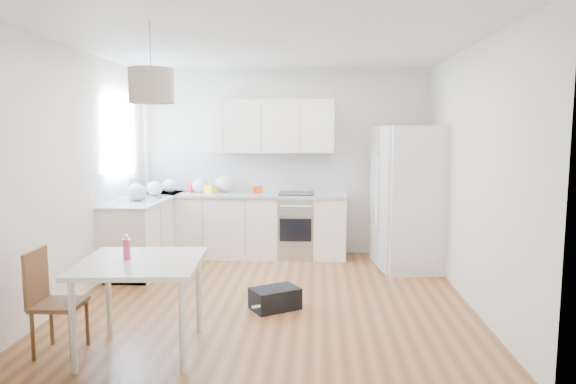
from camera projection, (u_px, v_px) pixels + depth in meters
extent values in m
plane|color=brown|center=(271.00, 296.00, 5.66)|extent=(4.20, 4.20, 0.00)
plane|color=white|center=(270.00, 45.00, 5.33)|extent=(4.20, 4.20, 0.00)
plane|color=silver|center=(284.00, 162.00, 7.58)|extent=(4.20, 0.00, 4.20)
plane|color=silver|center=(80.00, 173.00, 5.62)|extent=(0.00, 4.20, 4.20)
plane|color=silver|center=(470.00, 175.00, 5.37)|extent=(0.00, 4.20, 4.20)
cube|color=#BFE0F9|center=(120.00, 136.00, 6.71)|extent=(0.02, 1.00, 1.00)
cube|color=white|center=(241.00, 226.00, 7.42)|extent=(3.00, 0.60, 0.88)
cube|color=white|center=(146.00, 233.00, 6.90)|extent=(0.60, 1.80, 0.88)
cube|color=#A5A7A9|center=(241.00, 195.00, 7.37)|extent=(3.02, 0.64, 0.04)
cube|color=#A5A7A9|center=(145.00, 200.00, 6.84)|extent=(0.64, 1.82, 0.04)
cube|color=white|center=(244.00, 171.00, 7.62)|extent=(3.00, 0.01, 0.58)
cube|color=white|center=(123.00, 176.00, 6.82)|extent=(0.01, 1.80, 0.58)
cube|color=white|center=(273.00, 126.00, 7.36)|extent=(1.70, 0.32, 0.75)
cube|color=beige|center=(140.00, 263.00, 4.19)|extent=(1.04, 1.04, 0.04)
cylinder|color=white|center=(73.00, 327.00, 3.82)|extent=(0.05, 0.05, 0.72)
cylinder|color=white|center=(182.00, 326.00, 3.84)|extent=(0.05, 0.05, 0.72)
cylinder|color=white|center=(108.00, 293.00, 4.63)|extent=(0.05, 0.05, 0.72)
cylinder|color=white|center=(199.00, 292.00, 4.65)|extent=(0.05, 0.05, 0.72)
cylinder|color=#D43B5B|center=(127.00, 247.00, 4.21)|extent=(0.07, 0.07, 0.21)
cube|color=black|center=(275.00, 298.00, 5.25)|extent=(0.56, 0.51, 0.22)
cylinder|color=#B6A78C|center=(151.00, 86.00, 4.18)|extent=(0.41, 0.41, 0.28)
ellipsoid|color=silver|center=(170.00, 186.00, 7.41)|extent=(0.22, 0.19, 0.20)
ellipsoid|color=silver|center=(200.00, 185.00, 7.43)|extent=(0.23, 0.20, 0.21)
ellipsoid|color=silver|center=(224.00, 184.00, 7.45)|extent=(0.27, 0.23, 0.25)
ellipsoid|color=silver|center=(155.00, 188.00, 7.08)|extent=(0.22, 0.19, 0.20)
ellipsoid|color=silver|center=(137.00, 192.00, 6.61)|extent=(0.24, 0.21, 0.22)
cube|color=#CA4211|center=(257.00, 190.00, 7.37)|extent=(0.17, 0.14, 0.10)
cube|color=yellow|center=(210.00, 189.00, 7.34)|extent=(0.20, 0.19, 0.12)
cube|color=red|center=(194.00, 188.00, 7.49)|extent=(0.20, 0.20, 0.12)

